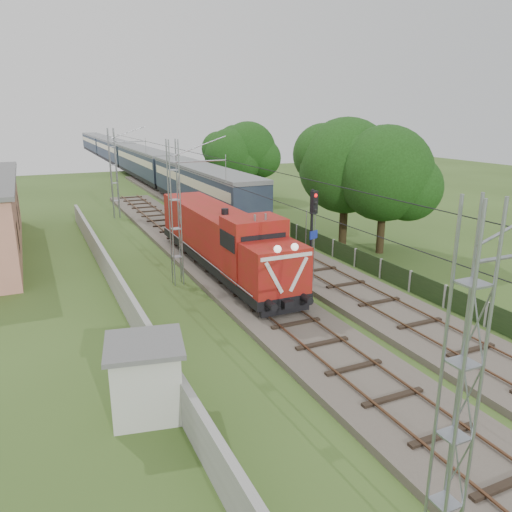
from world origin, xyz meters
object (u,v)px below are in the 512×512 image
locomotive (223,239)px  signal_post (313,222)px  relay_hut (146,377)px  coach_rake (128,155)px

locomotive → signal_post: size_ratio=2.99×
relay_hut → signal_post: bearing=36.3°
locomotive → relay_hut: (-7.40, -12.50, -0.91)m
signal_post → relay_hut: 13.60m
coach_rake → relay_hut: coach_rake is taller
coach_rake → signal_post: bearing=-91.6°
signal_post → locomotive: bearing=126.3°
locomotive → signal_post: signal_post is taller
signal_post → relay_hut: bearing=-143.7°
coach_rake → signal_post: size_ratio=17.85×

